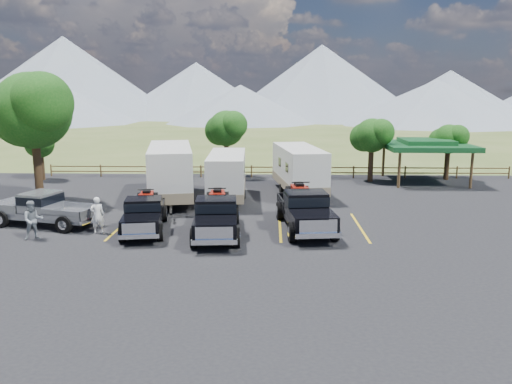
{
  "coord_description": "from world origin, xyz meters",
  "views": [
    {
      "loc": [
        1.53,
        -20.24,
        6.74
      ],
      "look_at": [
        0.76,
        5.02,
        1.6
      ],
      "focal_mm": 35.0,
      "sensor_mm": 36.0,
      "label": 1
    }
  ],
  "objects_px": {
    "trailer_left": "(170,172)",
    "pickup_silver": "(44,208)",
    "rig_left": "(145,213)",
    "rig_center": "(217,214)",
    "person_a": "(97,215)",
    "rig_right": "(305,208)",
    "trailer_center": "(227,176)",
    "tree_big_nw": "(32,111)",
    "pavilion": "(426,145)",
    "trailer_right": "(299,170)",
    "person_b": "(33,220)"
  },
  "relations": [
    {
      "from": "rig_left",
      "to": "person_b",
      "type": "distance_m",
      "value": 5.0
    },
    {
      "from": "rig_left",
      "to": "rig_right",
      "type": "bearing_deg",
      "value": -4.86
    },
    {
      "from": "tree_big_nw",
      "to": "pickup_silver",
      "type": "bearing_deg",
      "value": -62.98
    },
    {
      "from": "trailer_center",
      "to": "person_a",
      "type": "distance_m",
      "value": 9.36
    },
    {
      "from": "pickup_silver",
      "to": "person_b",
      "type": "xyz_separation_m",
      "value": [
        0.56,
        -2.35,
        0.01
      ]
    },
    {
      "from": "rig_center",
      "to": "person_a",
      "type": "xyz_separation_m",
      "value": [
        -5.72,
        0.06,
        -0.09
      ]
    },
    {
      "from": "pavilion",
      "to": "trailer_right",
      "type": "height_order",
      "value": "pavilion"
    },
    {
      "from": "tree_big_nw",
      "to": "trailer_center",
      "type": "distance_m",
      "value": 12.1
    },
    {
      "from": "rig_right",
      "to": "tree_big_nw",
      "type": "bearing_deg",
      "value": 154.47
    },
    {
      "from": "person_a",
      "to": "rig_right",
      "type": "bearing_deg",
      "value": 169.06
    },
    {
      "from": "pickup_silver",
      "to": "rig_left",
      "type": "bearing_deg",
      "value": 96.76
    },
    {
      "from": "trailer_center",
      "to": "rig_left",
      "type": "bearing_deg",
      "value": -118.38
    },
    {
      "from": "trailer_center",
      "to": "pickup_silver",
      "type": "relative_size",
      "value": 1.4
    },
    {
      "from": "pickup_silver",
      "to": "person_a",
      "type": "xyz_separation_m",
      "value": [
        3.15,
        -1.22,
        -0.01
      ]
    },
    {
      "from": "pickup_silver",
      "to": "person_a",
      "type": "height_order",
      "value": "person_a"
    },
    {
      "from": "rig_center",
      "to": "person_a",
      "type": "distance_m",
      "value": 5.72
    },
    {
      "from": "pavilion",
      "to": "trailer_left",
      "type": "relative_size",
      "value": 0.64
    },
    {
      "from": "trailer_center",
      "to": "trailer_right",
      "type": "relative_size",
      "value": 0.94
    },
    {
      "from": "pickup_silver",
      "to": "pavilion",
      "type": "bearing_deg",
      "value": 134.18
    },
    {
      "from": "rig_center",
      "to": "trailer_left",
      "type": "xyz_separation_m",
      "value": [
        -3.65,
        7.43,
        0.8
      ]
    },
    {
      "from": "tree_big_nw",
      "to": "pickup_silver",
      "type": "relative_size",
      "value": 1.31
    },
    {
      "from": "rig_center",
      "to": "person_b",
      "type": "bearing_deg",
      "value": -176.97
    },
    {
      "from": "trailer_left",
      "to": "pickup_silver",
      "type": "distance_m",
      "value": 8.11
    },
    {
      "from": "rig_center",
      "to": "trailer_right",
      "type": "bearing_deg",
      "value": 61.12
    },
    {
      "from": "pavilion",
      "to": "trailer_left",
      "type": "bearing_deg",
      "value": -158.33
    },
    {
      "from": "rig_center",
      "to": "pickup_silver",
      "type": "xyz_separation_m",
      "value": [
        -8.87,
        1.28,
        -0.08
      ]
    },
    {
      "from": "rig_left",
      "to": "tree_big_nw",
      "type": "bearing_deg",
      "value": 134.49
    },
    {
      "from": "rig_right",
      "to": "trailer_center",
      "type": "height_order",
      "value": "trailer_center"
    },
    {
      "from": "tree_big_nw",
      "to": "rig_center",
      "type": "relative_size",
      "value": 1.27
    },
    {
      "from": "rig_right",
      "to": "pickup_silver",
      "type": "height_order",
      "value": "rig_right"
    },
    {
      "from": "rig_left",
      "to": "rig_right",
      "type": "distance_m",
      "value": 7.83
    },
    {
      "from": "person_b",
      "to": "rig_left",
      "type": "bearing_deg",
      "value": -9.28
    },
    {
      "from": "person_a",
      "to": "rig_center",
      "type": "bearing_deg",
      "value": 162.28
    },
    {
      "from": "pavilion",
      "to": "pickup_silver",
      "type": "relative_size",
      "value": 1.04
    },
    {
      "from": "rig_left",
      "to": "pickup_silver",
      "type": "height_order",
      "value": "rig_left"
    },
    {
      "from": "pavilion",
      "to": "person_a",
      "type": "distance_m",
      "value": 24.51
    },
    {
      "from": "trailer_right",
      "to": "trailer_center",
      "type": "bearing_deg",
      "value": -165.43
    },
    {
      "from": "tree_big_nw",
      "to": "person_a",
      "type": "bearing_deg",
      "value": -47.93
    },
    {
      "from": "rig_right",
      "to": "trailer_right",
      "type": "height_order",
      "value": "trailer_right"
    },
    {
      "from": "rig_left",
      "to": "rig_center",
      "type": "distance_m",
      "value": 3.63
    },
    {
      "from": "trailer_right",
      "to": "person_b",
      "type": "xyz_separation_m",
      "value": [
        -12.68,
        -10.63,
        -0.72
      ]
    },
    {
      "from": "rig_center",
      "to": "person_b",
      "type": "distance_m",
      "value": 8.37
    },
    {
      "from": "trailer_left",
      "to": "pavilion",
      "type": "bearing_deg",
      "value": 10.62
    },
    {
      "from": "rig_center",
      "to": "rig_right",
      "type": "xyz_separation_m",
      "value": [
        4.23,
        1.14,
        0.05
      ]
    },
    {
      "from": "pavilion",
      "to": "rig_right",
      "type": "relative_size",
      "value": 0.94
    },
    {
      "from": "trailer_left",
      "to": "rig_center",
      "type": "bearing_deg",
      "value": -74.9
    },
    {
      "from": "tree_big_nw",
      "to": "rig_right",
      "type": "bearing_deg",
      "value": -18.75
    },
    {
      "from": "tree_big_nw",
      "to": "pavilion",
      "type": "relative_size",
      "value": 1.26
    },
    {
      "from": "pavilion",
      "to": "trailer_center",
      "type": "distance_m",
      "value": 15.82
    },
    {
      "from": "trailer_center",
      "to": "person_a",
      "type": "bearing_deg",
      "value": -128.8
    }
  ]
}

